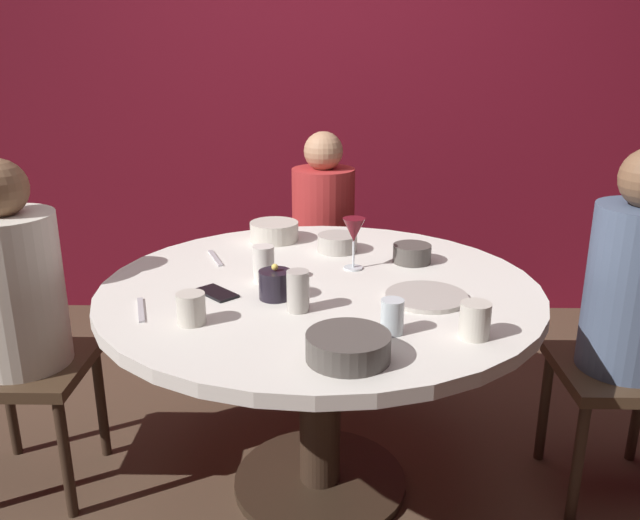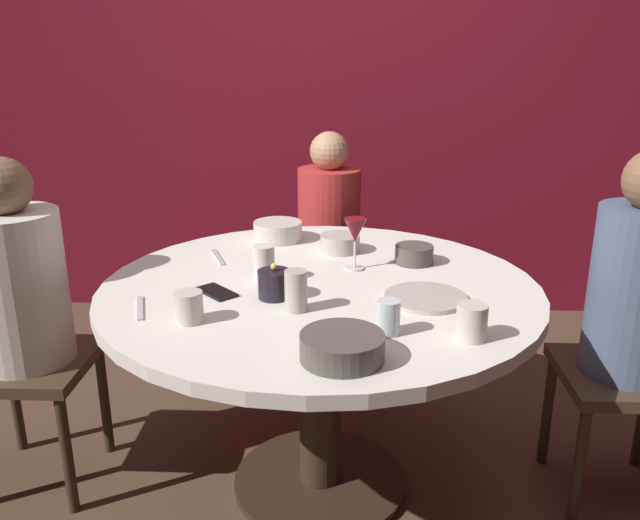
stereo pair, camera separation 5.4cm
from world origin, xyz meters
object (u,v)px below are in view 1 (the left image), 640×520
Objects in this scene: seated_diner_back at (323,224)px; bowl_small_white at (348,347)px; dining_table at (320,327)px; wine_glass at (354,232)px; cell_phone at (217,293)px; cup_by_right_diner at (298,291)px; dinner_plate at (426,297)px; cup_by_left_diner at (264,264)px; seated_diner_right at (633,293)px; cup_far_edge at (392,317)px; cup_center_front at (191,308)px; bowl_sauce_side at (412,253)px; candle_holder at (275,284)px; bowl_salad_center at (337,243)px; bowl_serving_large at (274,231)px; seated_diner_left at (15,295)px; cup_near_candle at (475,320)px.

seated_diner_back is 1.48m from bowl_small_white.
bowl_small_white reaches higher than dining_table.
cell_phone is (-0.42, -0.24, -0.12)m from wine_glass.
dining_table is at bearing 74.86° from cup_by_right_diner.
dinner_plate is 0.52m from cup_by_left_diner.
dining_table is 1.17× the size of seated_diner_right.
bowl_small_white is at bearing -64.65° from cup_by_left_diner.
seated_diner_right is (0.99, 0.00, 0.12)m from dining_table.
wine_glass reaches higher than cup_far_edge.
bowl_sauce_side is at bearing 38.98° from cup_center_front.
cup_center_front is 0.92× the size of cup_far_edge.
bowl_sauce_side reaches higher than dining_table.
candle_holder is 0.45m from bowl_small_white.
dining_table is 9.65× the size of bowl_salad_center.
bowl_sauce_side is at bearing 72.03° from bowl_small_white.
seated_diner_back is (0.00, 0.96, 0.08)m from dining_table.
bowl_serving_large is at bearing 90.56° from cup_by_left_diner.
wine_glass is at bearing -48.42° from bowl_serving_large.
seated_diner_left reaches higher than cup_center_front.
cell_phone is at bearing -150.05° from wine_glass.
bowl_salad_center reaches higher than cell_phone.
cell_phone is 1.50× the size of cup_far_edge.
wine_glass is 0.45m from bowl_serving_large.
bowl_small_white is 0.33m from cup_by_right_diner.
bowl_sauce_side is at bearing -27.21° from bowl_serving_large.
seated_diner_right is at bearing 6.21° from candle_holder.
bowl_salad_center is 0.86m from bowl_small_white.
dinner_plate is 0.54m from bowl_salad_center.
seated_diner_left is 1.32m from bowl_sauce_side.
bowl_salad_center is (-0.93, 0.35, 0.06)m from seated_diner_right.
cup_near_candle is (0.33, 0.13, 0.02)m from bowl_small_white.
seated_diner_back is at bearing 97.71° from wine_glass.
bowl_sauce_side is at bearing 35.32° from dining_table.
bowl_small_white is (0.39, -0.42, 0.03)m from cell_phone.
wine_glass is 1.85× the size of cup_near_candle.
seated_diner_back is 1.32m from cup_center_front.
cup_by_left_diner is at bearing -126.12° from bowl_salad_center.
seated_diner_right is at bearing 10.32° from dinner_plate.
seated_diner_right is at bearing -18.43° from bowl_sauce_side.
seated_diner_left is at bearing -45.57° from seated_diner_back.
candle_holder reaches higher than bowl_sauce_side.
dining_table is 0.31m from cup_by_right_diner.
bowl_sauce_side is at bearing 22.18° from cup_by_left_diner.
cup_by_left_diner is 0.99× the size of cup_by_right_diner.
seated_diner_left reaches higher than bowl_small_white.
bowl_sauce_side is at bearing 23.17° from seated_diner_back.
cup_by_right_diner reaches higher than cell_phone.
candle_holder is at bearing -8.15° from seated_diner_left.
seated_diner_right is 0.99m from bowl_salad_center.
bowl_salad_center is at bearing 154.39° from bowl_sauce_side.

